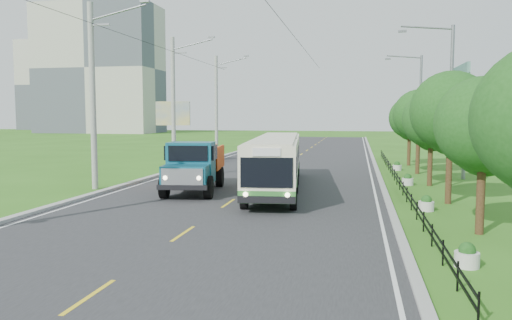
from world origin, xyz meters
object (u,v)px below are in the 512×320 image
(pole_near, at_px, (93,95))
(pole_mid, at_px, (174,102))
(tree_back, at_px, (410,120))
(planter_mid, at_px, (408,180))
(streetlight_mid, at_px, (448,99))
(streetlight_far, at_px, (418,105))
(planter_far, at_px, (397,167))
(tree_fifth, at_px, (419,118))
(tree_second, at_px, (484,130))
(bus, at_px, (276,159))
(billboard_right, at_px, (458,96))
(tree_fourth, at_px, (432,123))
(pole_far, at_px, (217,105))
(planter_front, at_px, (467,256))
(planter_near, at_px, (426,204))
(billboard_left, at_px, (173,117))
(tree_third, at_px, (452,116))
(dump_truck, at_px, (194,163))

(pole_near, relative_size, pole_mid, 1.00)
(pole_mid, distance_m, tree_back, 18.89)
(planter_mid, bearing_deg, streetlight_mid, 0.00)
(tree_back, distance_m, streetlight_mid, 12.23)
(tree_back, relative_size, planter_mid, 8.21)
(streetlight_far, bearing_deg, planter_far, -108.80)
(tree_fifth, bearing_deg, tree_second, -90.00)
(planter_mid, height_order, bus, bus)
(pole_mid, relative_size, billboard_right, 1.37)
(pole_near, bearing_deg, tree_fourth, 15.84)
(pole_far, relative_size, streetlight_mid, 1.10)
(planter_front, bearing_deg, pole_near, 146.88)
(pole_far, height_order, streetlight_mid, pole_far)
(planter_front, bearing_deg, pole_far, 115.72)
(tree_fourth, bearing_deg, pole_far, 133.85)
(bus, bearing_deg, planter_far, 51.40)
(tree_fifth, distance_m, planter_front, 22.46)
(pole_far, distance_m, streetlight_far, 19.56)
(planter_near, height_order, planter_far, same)
(streetlight_far, xyz_separation_m, planter_near, (-2.04, -22.00, -4.62))
(planter_front, bearing_deg, planter_far, 90.00)
(pole_far, relative_size, tree_second, 1.89)
(tree_fifth, relative_size, billboard_left, 1.12)
(tree_third, bearing_deg, pole_far, 126.09)
(planter_mid, bearing_deg, billboard_left, 151.08)
(bus, bearing_deg, tree_third, -23.46)
(tree_second, height_order, billboard_right, billboard_right)
(bus, bearing_deg, planter_near, -39.78)
(planter_near, xyz_separation_m, billboard_left, (-18.10, 18.00, 3.58))
(planter_near, bearing_deg, dump_truck, 164.52)
(streetlight_mid, relative_size, planter_near, 13.54)
(pole_far, relative_size, tree_fourth, 1.85)
(billboard_right, bearing_deg, planter_mid, -121.66)
(tree_third, height_order, planter_near, tree_third)
(streetlight_mid, height_order, planter_far, streetlight_mid)
(planter_far, bearing_deg, tree_back, 73.12)
(pole_near, bearing_deg, streetlight_far, 45.14)
(tree_back, xyz_separation_m, planter_near, (-1.26, -20.14, -3.37))
(pole_mid, relative_size, tree_second, 1.89)
(billboard_left, relative_size, dump_truck, 0.79)
(tree_back, bearing_deg, planter_far, -106.88)
(tree_third, bearing_deg, bus, 162.62)
(tree_fourth, distance_m, planter_far, 8.62)
(pole_far, bearing_deg, pole_mid, -90.00)
(streetlight_mid, bearing_deg, planter_front, -97.27)
(pole_mid, distance_m, dump_truck, 13.63)
(streetlight_far, bearing_deg, tree_fifth, -95.71)
(tree_second, height_order, streetlight_far, streetlight_far)
(tree_second, distance_m, planter_front, 5.40)
(planter_far, bearing_deg, streetlight_mid, -75.68)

